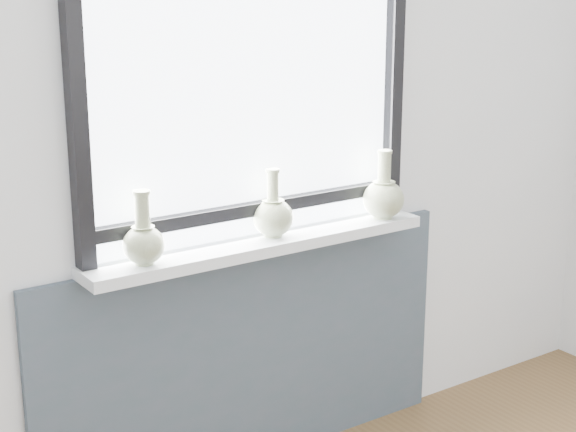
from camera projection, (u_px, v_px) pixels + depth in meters
back_wall at (245, 122)px, 3.05m from camera, size 3.60×0.02×2.60m
apron_panel at (253, 356)px, 3.25m from camera, size 1.70×0.03×0.86m
windowsill at (262, 245)px, 3.08m from camera, size 1.32×0.18×0.04m
window at (251, 82)px, 2.98m from camera, size 1.30×0.06×1.05m
vase_a at (144, 241)px, 2.79m from camera, size 0.14×0.14×0.24m
vase_b at (273, 215)px, 3.09m from camera, size 0.15×0.15×0.24m
vase_c at (383, 196)px, 3.32m from camera, size 0.16×0.16×0.26m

